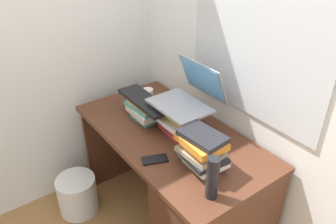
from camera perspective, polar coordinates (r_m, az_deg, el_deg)
ground_plane at (r=2.48m, az=0.37°, el=-17.45°), size 6.00×6.00×0.00m
wall_back at (r=1.97m, az=9.61°, el=14.11°), size 6.00×0.06×2.60m
wall_left at (r=2.36m, az=-10.98°, el=16.81°), size 0.05×6.00×2.60m
desk at (r=2.02m, az=5.30°, el=-15.63°), size 1.26×0.66×0.72m
book_stack_tall at (r=1.97m, az=1.99°, el=-1.38°), size 0.22×0.21×0.17m
book_stack_keyboard_riser at (r=2.10m, az=-3.85°, el=0.30°), size 0.25×0.17×0.12m
book_stack_side at (r=1.71m, az=5.79°, el=-6.33°), size 0.25×0.21×0.20m
laptop at (r=1.94m, az=3.61°, el=2.99°), size 0.35×0.34×0.24m
keyboard at (r=2.07m, az=-3.98°, el=1.93°), size 0.42×0.14×0.02m
computer_mouse at (r=1.90m, az=3.55°, el=-5.11°), size 0.06×0.10×0.04m
mug at (r=2.32m, az=-3.41°, el=2.86°), size 0.11×0.08×0.09m
water_bottle at (r=1.54m, az=7.53°, el=-10.98°), size 0.06×0.06×0.22m
cell_phone at (r=1.80m, az=-2.24°, el=-8.00°), size 0.11×0.15×0.01m
wastebasket at (r=2.53m, az=-15.04°, el=-13.30°), size 0.27×0.27×0.27m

